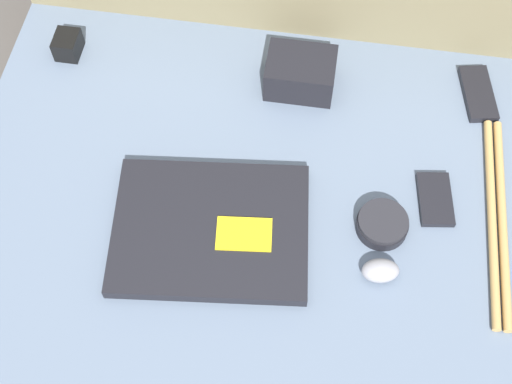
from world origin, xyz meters
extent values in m
plane|color=#4C4742|center=(0.00, 0.00, 0.00)|extent=(8.00, 8.00, 0.00)
cube|color=slate|center=(0.00, 0.00, 0.07)|extent=(1.03, 0.75, 0.14)
cube|color=black|center=(-0.06, -0.08, 0.15)|extent=(0.34, 0.28, 0.02)
cube|color=yellow|center=(-0.01, -0.08, 0.16)|extent=(0.10, 0.07, 0.00)
ellipsoid|color=gray|center=(0.22, -0.11, 0.15)|extent=(0.07, 0.05, 0.03)
cylinder|color=black|center=(0.21, -0.03, 0.15)|extent=(0.09, 0.09, 0.02)
cylinder|color=#232328|center=(0.21, -0.03, 0.16)|extent=(0.08, 0.08, 0.01)
cube|color=black|center=(0.30, 0.04, 0.14)|extent=(0.07, 0.11, 0.01)
cube|color=black|center=(0.37, 0.28, 0.14)|extent=(0.07, 0.13, 0.01)
cube|color=black|center=(0.04, 0.25, 0.17)|extent=(0.12, 0.10, 0.07)
cube|color=black|center=(-0.40, 0.26, 0.16)|extent=(0.05, 0.05, 0.04)
cylinder|color=tan|center=(0.39, 0.02, 0.14)|extent=(0.02, 0.39, 0.01)
cylinder|color=tan|center=(0.41, 0.02, 0.14)|extent=(0.02, 0.39, 0.01)
camera|label=1|loc=(0.09, -0.58, 1.19)|focal=50.00mm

